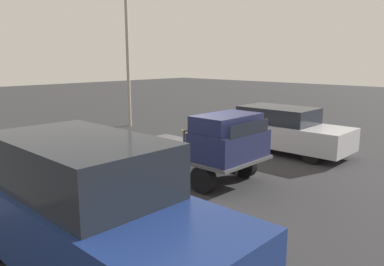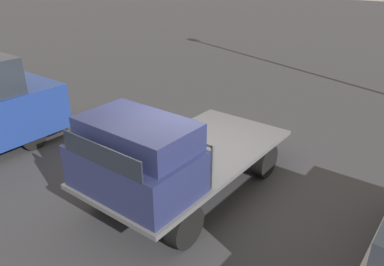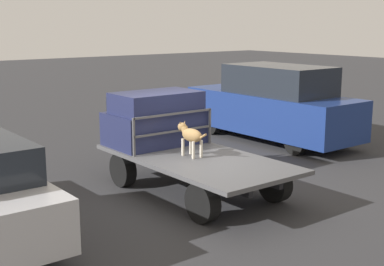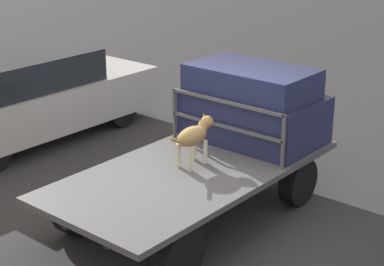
{
  "view_description": "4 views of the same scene",
  "coord_description": "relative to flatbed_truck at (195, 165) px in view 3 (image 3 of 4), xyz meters",
  "views": [
    {
      "loc": [
        7.06,
        -7.39,
        3.22
      ],
      "look_at": [
        0.04,
        0.05,
        1.2
      ],
      "focal_mm": 35.0,
      "sensor_mm": 36.0,
      "label": 1
    },
    {
      "loc": [
        4.78,
        3.69,
        3.97
      ],
      "look_at": [
        0.04,
        0.05,
        1.2
      ],
      "focal_mm": 35.0,
      "sensor_mm": 36.0,
      "label": 2
    },
    {
      "loc": [
        -7.81,
        6.16,
        3.25
      ],
      "look_at": [
        0.04,
        0.05,
        1.2
      ],
      "focal_mm": 50.0,
      "sensor_mm": 36.0,
      "label": 3
    },
    {
      "loc": [
        -6.0,
        -5.01,
        4.08
      ],
      "look_at": [
        0.04,
        0.05,
        1.2
      ],
      "focal_mm": 60.0,
      "sensor_mm": 36.0,
      "label": 4
    }
  ],
  "objects": [
    {
      "name": "ground_plane",
      "position": [
        0.0,
        0.0,
        -0.56
      ],
      "size": [
        80.0,
        80.0,
        0.0
      ],
      "primitive_type": "plane",
      "color": "#2D2D30"
    },
    {
      "name": "parked_pickup_far",
      "position": [
        2.45,
        -4.69,
        0.47
      ],
      "size": [
        5.25,
        1.86,
        2.12
      ],
      "rotation": [
        0.0,
        0.0,
        0.01
      ],
      "color": "black",
      "rests_on": "ground"
    },
    {
      "name": "flatbed_truck",
      "position": [
        0.0,
        0.0,
        0.0
      ],
      "size": [
        4.13,
        2.04,
        0.74
      ],
      "color": "black",
      "rests_on": "ground"
    },
    {
      "name": "truck_cab",
      "position": [
        1.37,
        0.0,
        0.71
      ],
      "size": [
        1.25,
        1.92,
        1.11
      ],
      "color": "#1E2347",
      "rests_on": "flatbed_truck"
    },
    {
      "name": "dog",
      "position": [
        0.1,
        0.05,
        0.59
      ],
      "size": [
        0.86,
        0.25,
        0.65
      ],
      "rotation": [
        0.0,
        0.0,
        -0.26
      ],
      "color": "beige",
      "rests_on": "flatbed_truck"
    },
    {
      "name": "truck_headboard",
      "position": [
        0.7,
        0.0,
        0.69
      ],
      "size": [
        0.04,
        1.92,
        0.75
      ],
      "color": "#4C4C4F",
      "rests_on": "flatbed_truck"
    }
  ]
}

